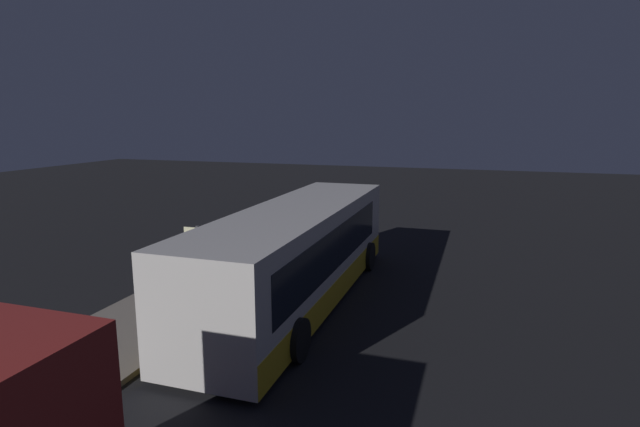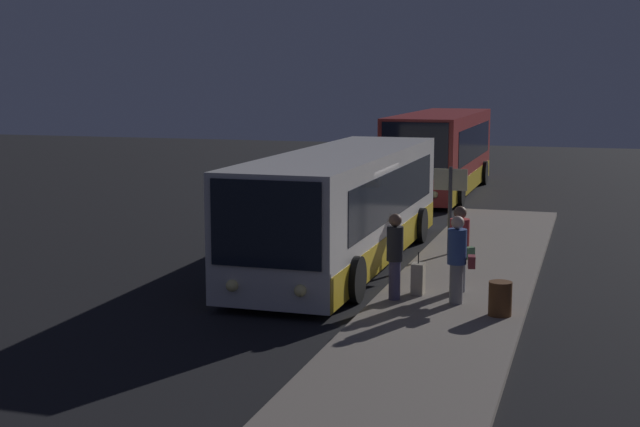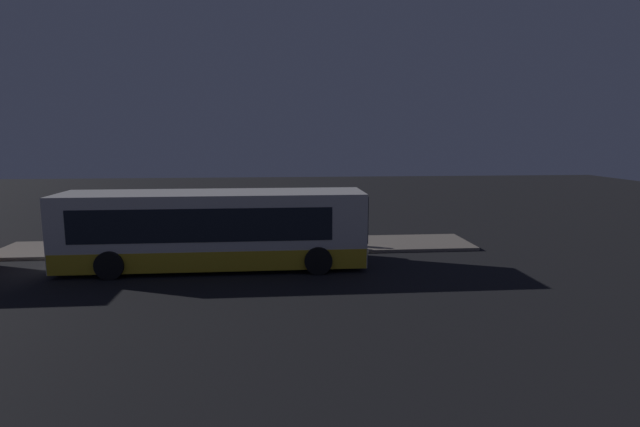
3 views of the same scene
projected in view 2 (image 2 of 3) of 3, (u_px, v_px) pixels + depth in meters
ground at (338, 269)px, 21.37m from camera, size 80.00×80.00×0.00m
platform at (469, 275)px, 20.44m from camera, size 20.00×3.04×0.13m
bus_lead at (344, 208)px, 21.92m from camera, size 10.97×2.81×2.78m
bus_second at (441, 153)px, 35.20m from camera, size 10.72×2.90×3.15m
passenger_boarding at (395, 252)px, 17.84m from camera, size 0.45×0.45×1.76m
passenger_waiting at (458, 256)px, 17.53m from camera, size 0.44×0.60×1.76m
passenger_with_bags at (460, 246)px, 18.50m from camera, size 0.66×0.64×1.81m
suitcase at (418, 279)px, 18.39m from camera, size 0.33×0.25×0.89m
sign_post at (450, 197)px, 22.36m from camera, size 0.10×0.84×2.22m
trash_bin at (500, 299)px, 16.74m from camera, size 0.44×0.44×0.65m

